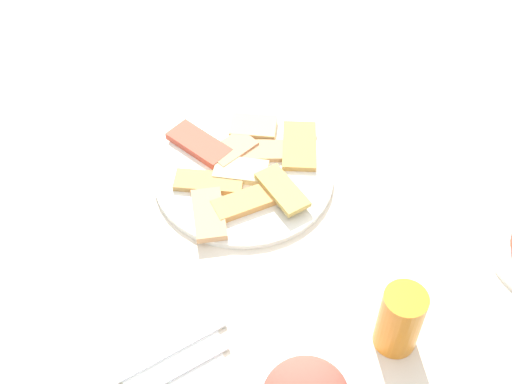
{
  "coord_description": "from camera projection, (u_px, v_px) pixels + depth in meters",
  "views": [
    {
      "loc": [
        0.35,
        0.68,
        1.69
      ],
      "look_at": [
        -0.0,
        -0.04,
        0.77
      ],
      "focal_mm": 48.11,
      "sensor_mm": 36.0,
      "label": 1
    }
  ],
  "objects": [
    {
      "name": "fork",
      "position": [
        168.0,
        351.0,
        1.05
      ],
      "size": [
        0.2,
        0.04,
        0.0
      ],
      "primitive_type": "cube",
      "rotation": [
        0.0,
        0.0,
        0.1
      ],
      "color": "silver",
      "rests_on": "paper_napkin"
    },
    {
      "name": "pide_platter",
      "position": [
        243.0,
        172.0,
        1.28
      ],
      "size": [
        0.35,
        0.34,
        0.03
      ],
      "color": "white",
      "rests_on": "dining_table"
    },
    {
      "name": "dining_table",
      "position": [
        264.0,
        246.0,
        1.28
      ],
      "size": [
        1.12,
        0.95,
        0.74
      ],
      "color": "beige",
      "rests_on": "ground_plane"
    },
    {
      "name": "paper_napkin",
      "position": [
        173.0,
        362.0,
        1.04
      ],
      "size": [
        0.19,
        0.19,
        0.0
      ],
      "primitive_type": "cube",
      "rotation": [
        0.0,
        0.0,
        -0.24
      ],
      "color": "white",
      "rests_on": "dining_table"
    },
    {
      "name": "spoon",
      "position": [
        177.0,
        371.0,
        1.02
      ],
      "size": [
        0.17,
        0.04,
        0.0
      ],
      "primitive_type": "cube",
      "rotation": [
        0.0,
        0.0,
        0.1
      ],
      "color": "silver",
      "rests_on": "paper_napkin"
    },
    {
      "name": "soda_can",
      "position": [
        400.0,
        320.0,
        1.02
      ],
      "size": [
        0.09,
        0.09,
        0.12
      ],
      "primitive_type": "cylinder",
      "rotation": [
        0.0,
        0.0,
        5.53
      ],
      "color": "orange",
      "rests_on": "dining_table"
    }
  ]
}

